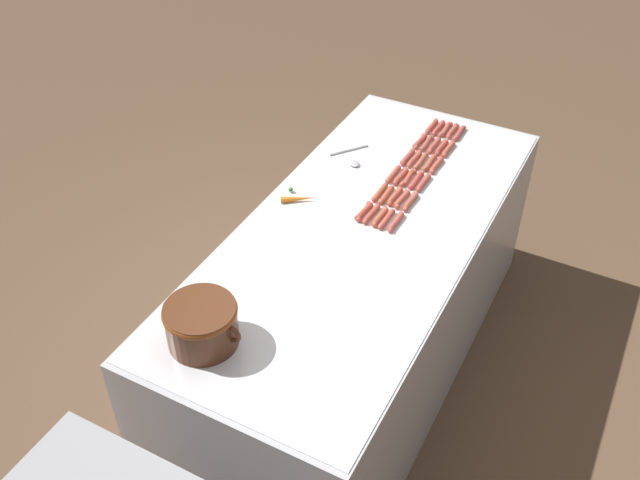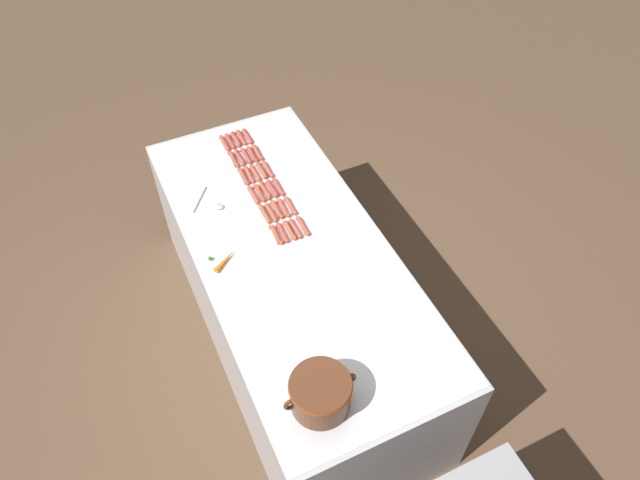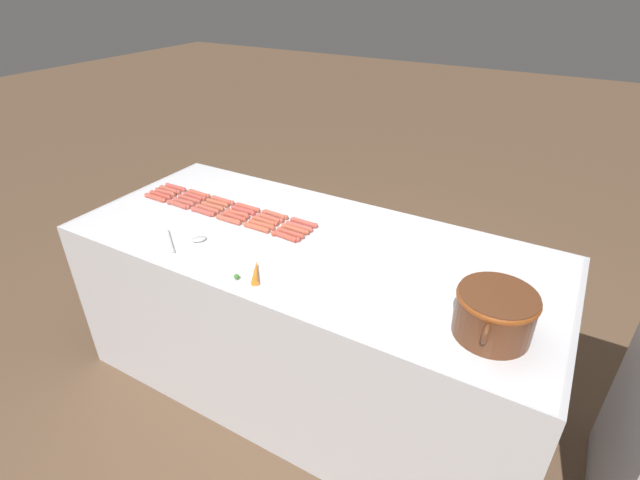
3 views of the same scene
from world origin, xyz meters
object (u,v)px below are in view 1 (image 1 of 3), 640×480
at_px(hot_dog_12, 446,129).
at_px(hot_dog_21, 400,176).
at_px(hot_dog_0, 459,133).
at_px(hot_dog_3, 423,183).
at_px(hot_dog_15, 408,178).
at_px(hot_dog_23, 371,214).
at_px(hot_dog_24, 432,126).
at_px(hot_dog_28, 380,192).
at_px(hot_dog_6, 452,131).
at_px(hot_dog_8, 430,163).
at_px(hot_dog_11, 387,219).
at_px(hot_dog_13, 434,145).
at_px(hot_dog_14, 421,161).
at_px(hot_dog_7, 441,147).
at_px(hot_dog_10, 402,199).
at_px(serving_spoon, 352,159).
at_px(hot_dog_29, 364,212).
at_px(hot_dog_5, 396,222).
at_px(hot_dog_19, 427,143).
at_px(bean_pot, 201,322).
at_px(hot_dog_2, 436,165).
at_px(hot_dog_20, 414,159).
at_px(hot_dog_22, 386,195).
at_px(hot_dog_16, 395,196).
at_px(hot_dog_25, 420,141).
at_px(hot_dog_17, 380,217).
at_px(hot_dog_9, 416,180).
at_px(hot_dog_26, 407,157).
at_px(hot_dog_27, 393,174).
at_px(hot_dog_4, 410,202).
at_px(hot_dog_1, 448,149).
at_px(hot_dog_18, 438,128).
at_px(carrot, 298,198).

height_order(hot_dog_12, hot_dog_21, same).
height_order(hot_dog_0, hot_dog_3, same).
bearing_deg(hot_dog_15, hot_dog_23, 83.63).
distance_m(hot_dog_24, hot_dog_28, 0.70).
bearing_deg(hot_dog_6, hot_dog_8, 90.72).
distance_m(hot_dog_11, hot_dog_12, 0.88).
bearing_deg(hot_dog_13, hot_dog_14, 88.50).
bearing_deg(hot_dog_7, hot_dog_3, 95.97).
distance_m(hot_dog_10, hot_dog_13, 0.53).
bearing_deg(hot_dog_14, serving_spoon, 23.25).
bearing_deg(serving_spoon, hot_dog_15, 174.43).
bearing_deg(hot_dog_14, hot_dog_29, 81.63).
bearing_deg(hot_dog_5, hot_dog_19, -80.16).
distance_m(hot_dog_7, bean_pot, 1.74).
height_order(hot_dog_2, hot_dog_20, same).
bearing_deg(hot_dog_12, hot_dog_22, 86.60).
bearing_deg(bean_pot, hot_dog_13, -99.35).
distance_m(hot_dog_16, hot_dog_25, 0.53).
distance_m(hot_dog_3, hot_dog_17, 0.36).
relative_size(hot_dog_3, hot_dog_7, 1.00).
relative_size(hot_dog_9, hot_dog_26, 1.00).
height_order(hot_dog_10, hot_dog_12, same).
height_order(hot_dog_8, hot_dog_12, same).
height_order(hot_dog_8, serving_spoon, hot_dog_8).
distance_m(hot_dog_27, bean_pot, 1.38).
bearing_deg(hot_dog_21, hot_dog_4, 125.68).
bearing_deg(hot_dog_15, hot_dog_28, 67.14).
height_order(hot_dog_4, hot_dog_28, same).
distance_m(hot_dog_20, bean_pot, 1.56).
distance_m(hot_dog_13, hot_dog_14, 0.17).
bearing_deg(hot_dog_1, hot_dog_15, 76.52).
bearing_deg(hot_dog_1, hot_dog_7, 3.35).
distance_m(hot_dog_5, hot_dog_12, 0.89).
xyz_separation_m(hot_dog_10, hot_dog_12, (0.04, -0.71, 0.00)).
bearing_deg(hot_dog_18, hot_dog_2, 109.11).
bearing_deg(hot_dog_10, hot_dog_17, 78.68).
distance_m(hot_dog_1, carrot, 0.89).
relative_size(hot_dog_3, hot_dog_17, 1.00).
bearing_deg(hot_dog_20, hot_dog_13, -104.61).
bearing_deg(hot_dog_10, hot_dog_6, -90.01).
relative_size(hot_dog_25, hot_dog_27, 1.00).
height_order(hot_dog_0, hot_dog_4, same).
relative_size(hot_dog_11, hot_dog_19, 1.00).
bearing_deg(hot_dog_18, hot_dog_27, 85.67).
xyz_separation_m(hot_dog_3, hot_dog_11, (0.04, 0.35, 0.00)).
distance_m(hot_dog_24, hot_dog_26, 0.35).
relative_size(hot_dog_1, hot_dog_12, 1.00).
xyz_separation_m(hot_dog_21, hot_dog_25, (0.04, -0.35, 0.00)).
bearing_deg(hot_dog_22, hot_dog_13, -94.84).
bearing_deg(hot_dog_3, hot_dog_17, 77.74).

